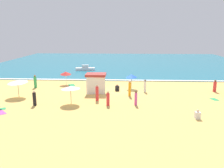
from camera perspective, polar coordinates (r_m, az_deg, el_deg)
name	(u,v)px	position (r m, az deg, el deg)	size (l,w,h in m)	color
ground_plane	(122,91)	(30.25, 2.59, -1.65)	(60.00, 60.00, 0.00)	#EDBC60
ocean_water	(123,62)	(57.78, 2.76, 5.40)	(60.00, 44.00, 0.10)	teal
wave_breaker_foam	(123,80)	(36.36, 2.65, 1.01)	(57.00, 0.70, 0.01)	white
lifeguard_cabana	(96,83)	(29.09, -3.99, 0.26)	(2.49, 2.00, 2.44)	white
beach_umbrella_0	(66,73)	(33.99, -11.37, 2.68)	(1.95, 1.97, 2.00)	silver
beach_umbrella_1	(18,81)	(29.14, -22.32, 0.60)	(3.17, 3.18, 2.14)	#4C3823
beach_umbrella_3	(71,87)	(24.76, -10.22, -0.85)	(2.84, 2.84, 2.01)	#4C3823
beach_umbrella_4	(131,76)	(31.03, 4.83, 1.99)	(1.77, 1.75, 1.99)	#4C3823
beachgoer_1	(97,93)	(25.76, -3.70, -2.28)	(0.45, 0.45, 1.83)	red
beachgoer_2	(34,99)	(25.43, -18.64, -3.42)	(0.51, 0.51, 1.60)	black
beachgoer_3	(108,99)	(24.05, -1.01, -3.66)	(0.47, 0.47, 1.57)	red
beachgoer_4	(130,88)	(27.55, 4.39, -1.10)	(0.32, 0.32, 1.93)	orange
beachgoer_5	(215,86)	(32.32, 24.09, -0.52)	(0.48, 0.48, 1.56)	red
beachgoer_6	(117,88)	(30.04, 1.30, -1.04)	(0.57, 0.57, 0.87)	black
beachgoer_7	(145,86)	(29.65, 8.16, -0.54)	(0.46, 0.46, 1.62)	white
beachgoer_8	(198,115)	(21.97, 20.40, -7.19)	(0.47, 0.47, 0.85)	white
beachgoer_9	(35,82)	(33.31, -18.46, 0.52)	(0.50, 0.50, 1.79)	green
beachgoer_10	(136,98)	(24.32, 5.92, -3.39)	(0.39, 0.39, 1.60)	#D84CA5
beach_towel_0	(214,99)	(28.85, 24.02, -3.49)	(0.93, 1.20, 0.01)	green
beach_towel_4	(72,85)	(33.75, -9.94, -0.28)	(1.39, 1.87, 0.01)	green
small_boat_0	(85,69)	(45.63, -6.64, 3.83)	(3.84, 1.40, 1.08)	white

